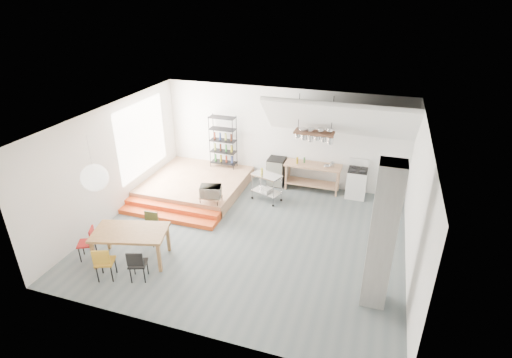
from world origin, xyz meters
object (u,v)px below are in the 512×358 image
(dining_table, at_px, (130,234))
(mini_fridge, at_px, (276,172))
(stove, at_px, (357,183))
(rolling_cart, at_px, (267,184))

(dining_table, xyz_separation_m, mini_fridge, (2.20, 5.05, -0.26))
(stove, relative_size, dining_table, 0.62)
(stove, distance_m, rolling_cart, 2.83)
(rolling_cart, distance_m, mini_fridge, 1.16)
(dining_table, bearing_deg, rolling_cart, 45.42)
(dining_table, distance_m, rolling_cart, 4.48)
(rolling_cart, xyz_separation_m, mini_fridge, (-0.01, 1.16, -0.10))
(dining_table, xyz_separation_m, rolling_cart, (2.22, 3.89, -0.16))
(stove, xyz_separation_m, mini_fridge, (-2.62, 0.04, -0.01))
(stove, distance_m, mini_fridge, 2.62)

